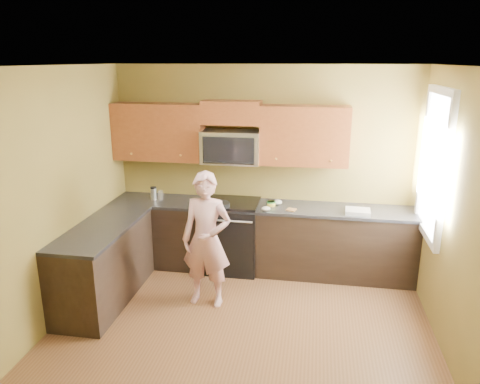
% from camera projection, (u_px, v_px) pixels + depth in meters
% --- Properties ---
extents(floor, '(4.00, 4.00, 0.00)m').
position_uv_depth(floor, '(238.00, 342.00, 4.61)').
color(floor, brown).
rests_on(floor, ground).
extents(ceiling, '(4.00, 4.00, 0.00)m').
position_uv_depth(ceiling, '(238.00, 66.00, 3.85)').
color(ceiling, white).
rests_on(ceiling, ground).
extents(wall_back, '(4.00, 0.00, 4.00)m').
position_uv_depth(wall_back, '(263.00, 168.00, 6.12)').
color(wall_back, brown).
rests_on(wall_back, ground).
extents(wall_front, '(4.00, 0.00, 4.00)m').
position_uv_depth(wall_front, '(171.00, 343.00, 2.34)').
color(wall_front, brown).
rests_on(wall_front, ground).
extents(wall_left, '(0.00, 4.00, 4.00)m').
position_uv_depth(wall_left, '(42.00, 205.00, 4.55)').
color(wall_left, brown).
rests_on(wall_left, ground).
extents(wall_right, '(0.00, 4.00, 4.00)m').
position_uv_depth(wall_right, '(466.00, 229.00, 3.91)').
color(wall_right, brown).
rests_on(wall_right, ground).
extents(cabinet_back_run, '(4.00, 0.60, 0.88)m').
position_uv_depth(cabinet_back_run, '(260.00, 239.00, 6.09)').
color(cabinet_back_run, black).
rests_on(cabinet_back_run, floor).
extents(cabinet_left_run, '(0.60, 1.60, 0.88)m').
position_uv_depth(cabinet_left_run, '(104.00, 265.00, 5.32)').
color(cabinet_left_run, black).
rests_on(cabinet_left_run, floor).
extents(countertop_back, '(4.00, 0.62, 0.04)m').
position_uv_depth(countertop_back, '(260.00, 206.00, 5.95)').
color(countertop_back, black).
rests_on(countertop_back, cabinet_back_run).
extents(countertop_left, '(0.62, 1.60, 0.04)m').
position_uv_depth(countertop_left, '(102.00, 228.00, 5.19)').
color(countertop_left, black).
rests_on(countertop_left, cabinet_left_run).
extents(stove, '(0.76, 0.65, 0.95)m').
position_uv_depth(stove, '(230.00, 235.00, 6.12)').
color(stove, black).
rests_on(stove, floor).
extents(microwave, '(0.76, 0.40, 0.42)m').
position_uv_depth(microwave, '(231.00, 163.00, 5.97)').
color(microwave, silver).
rests_on(microwave, wall_back).
extents(upper_cab_left, '(1.22, 0.33, 0.75)m').
position_uv_depth(upper_cab_left, '(160.00, 159.00, 6.16)').
color(upper_cab_left, brown).
rests_on(upper_cab_left, wall_back).
extents(upper_cab_right, '(1.12, 0.33, 0.75)m').
position_uv_depth(upper_cab_right, '(303.00, 165.00, 5.85)').
color(upper_cab_right, brown).
rests_on(upper_cab_right, wall_back).
extents(upper_cab_over_mw, '(0.76, 0.33, 0.30)m').
position_uv_depth(upper_cab_over_mw, '(232.00, 112.00, 5.82)').
color(upper_cab_over_mw, brown).
rests_on(upper_cab_over_mw, wall_back).
extents(window, '(0.06, 1.06, 1.66)m').
position_uv_depth(window, '(435.00, 164.00, 4.96)').
color(window, white).
rests_on(window, wall_right).
extents(woman, '(0.60, 0.42, 1.57)m').
position_uv_depth(woman, '(207.00, 240.00, 5.15)').
color(woman, '#CE6773').
rests_on(woman, floor).
extents(frying_pan, '(0.38, 0.51, 0.06)m').
position_uv_depth(frying_pan, '(219.00, 207.00, 5.78)').
color(frying_pan, black).
rests_on(frying_pan, stove).
extents(butter_tub, '(0.13, 0.13, 0.08)m').
position_uv_depth(butter_tub, '(271.00, 206.00, 5.91)').
color(butter_tub, gold).
rests_on(butter_tub, countertop_back).
extents(toast_slice, '(0.14, 0.14, 0.01)m').
position_uv_depth(toast_slice, '(291.00, 210.00, 5.74)').
color(toast_slice, '#B27F47').
rests_on(toast_slice, countertop_back).
extents(napkin_a, '(0.14, 0.15, 0.06)m').
position_uv_depth(napkin_a, '(266.00, 209.00, 5.70)').
color(napkin_a, silver).
rests_on(napkin_a, countertop_back).
extents(napkin_b, '(0.13, 0.14, 0.07)m').
position_uv_depth(napkin_b, '(278.00, 202.00, 5.95)').
color(napkin_b, silver).
rests_on(napkin_b, countertop_back).
extents(dish_towel, '(0.31, 0.26, 0.05)m').
position_uv_depth(dish_towel, '(358.00, 212.00, 5.61)').
color(dish_towel, silver).
rests_on(dish_towel, countertop_back).
extents(travel_mug, '(0.09, 0.09, 0.17)m').
position_uv_depth(travel_mug, '(154.00, 199.00, 6.19)').
color(travel_mug, silver).
rests_on(travel_mug, countertop_back).
extents(glass_b, '(0.09, 0.09, 0.12)m').
position_uv_depth(glass_b, '(161.00, 195.00, 6.17)').
color(glass_b, silver).
rests_on(glass_b, countertop_back).
extents(glass_c, '(0.07, 0.07, 0.12)m').
position_uv_depth(glass_c, '(202.00, 198.00, 6.06)').
color(glass_c, silver).
rests_on(glass_c, countertop_back).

